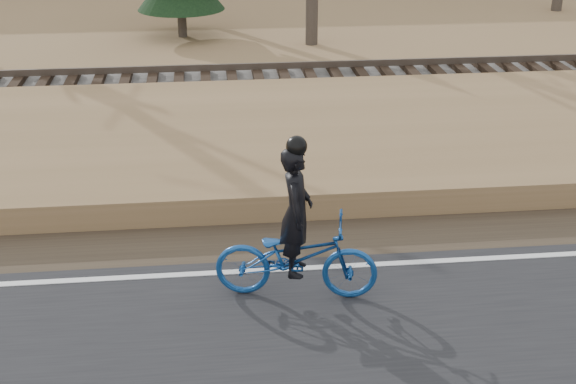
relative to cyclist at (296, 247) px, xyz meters
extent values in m
cube|color=#906E49|center=(5.56, 4.67, -0.53)|extent=(120.00, 5.00, 0.44)
cube|color=slate|center=(5.56, 8.47, -0.53)|extent=(120.00, 3.00, 0.45)
cube|color=black|center=(5.56, 8.47, -0.23)|extent=(120.00, 2.40, 0.14)
cube|color=brown|center=(5.56, 7.75, -0.09)|extent=(120.00, 0.07, 0.15)
cube|color=brown|center=(5.56, 9.19, -0.09)|extent=(120.00, 0.07, 0.15)
imported|color=navy|center=(0.00, 0.00, -0.14)|extent=(2.19, 1.09, 1.10)
imported|color=black|center=(0.00, 0.00, 0.51)|extent=(0.51, 0.68, 1.70)
sphere|color=black|center=(0.00, 0.00, 1.38)|extent=(0.26, 0.26, 0.26)
cylinder|color=#453C33|center=(-1.66, 15.34, -0.20)|extent=(0.28, 0.28, 1.11)
camera|label=1|loc=(-1.07, -8.99, 4.80)|focal=50.00mm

